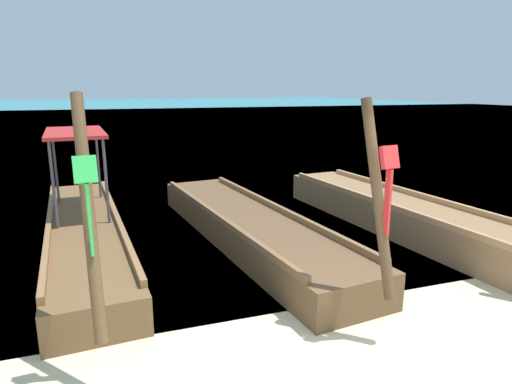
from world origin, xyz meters
name	(u,v)px	position (x,y,z in m)	size (l,w,h in m)	color
sea_water	(120,108)	(0.00, 61.89, 0.00)	(120.00, 120.00, 0.00)	teal
longtail_boat_green_ribbon	(85,232)	(-2.73, 5.05, 0.32)	(1.62, 7.33, 2.71)	brown
longtail_boat_red_ribbon	(249,227)	(0.07, 4.48, 0.27)	(2.06, 6.92, 2.65)	brown
longtail_boat_blue_ribbon	(399,214)	(3.10, 4.20, 0.31)	(1.83, 7.06, 2.82)	olive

